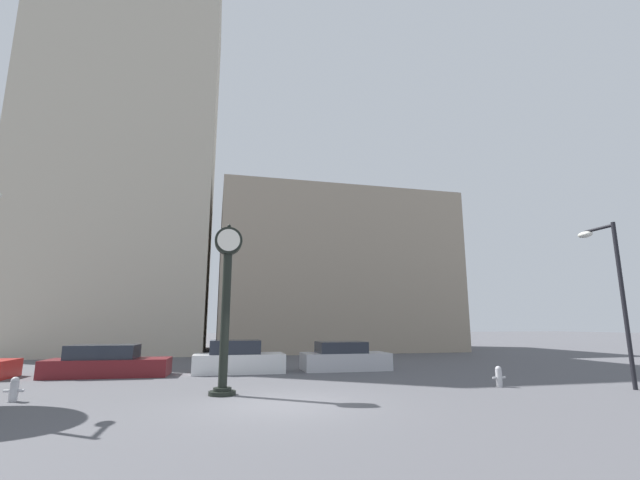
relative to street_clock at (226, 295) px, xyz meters
name	(u,v)px	position (x,y,z in m)	size (l,w,h in m)	color
ground_plane	(283,404)	(1.56, -1.92, -3.00)	(200.00, 200.00, 0.00)	#515156
building_tall_tower	(130,159)	(-7.76, 22.08, 12.44)	(13.48, 12.00, 30.88)	#BCB29E
building_storefront_row	(331,275)	(9.34, 22.08, 3.34)	(18.98, 12.00, 12.69)	gray
street_clock	(226,295)	(0.00, 0.00, 0.00)	(0.87, 0.82, 5.28)	black
car_maroon	(107,363)	(-4.54, 5.90, -2.48)	(4.84, 1.98, 1.26)	maroon
car_white	(238,359)	(0.75, 5.98, -2.41)	(3.95, 1.86, 1.41)	silver
car_silver	(344,358)	(5.65, 5.99, -2.46)	(4.05, 1.98, 1.30)	#BCBCC1
fire_hydrant_near	(14,389)	(-5.64, 0.23, -2.67)	(0.51, 0.22, 0.66)	#B7B7BC
fire_hydrant_far	(499,376)	(9.24, -0.45, -2.65)	(0.48, 0.21, 0.69)	#B7B7BC
street_lamp_right	(609,275)	(13.14, -1.66, 0.80)	(0.36, 1.57, 5.62)	black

